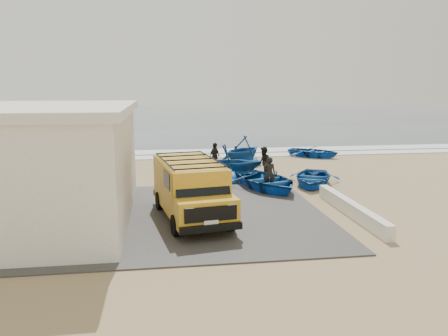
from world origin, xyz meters
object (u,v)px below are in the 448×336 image
parapet (351,209)px  boat_mid_left (229,162)px  building (15,165)px  boat_near_left (266,181)px  boat_far_left (243,150)px  boat_near_right (313,178)px  boat_far_right (313,152)px  fisherman_front (269,173)px  fisherman_middle (264,163)px  van (191,187)px  fisherman_back (215,157)px

parapet → boat_mid_left: boat_mid_left is taller
building → parapet: (12.50, -1.00, -1.89)m
boat_near_left → boat_far_left: boat_far_left is taller
boat_near_left → boat_near_right: boat_near_left is taller
boat_near_right → boat_far_left: (-2.38, 6.47, 0.53)m
building → boat_far_left: building is taller
boat_far_right → fisherman_front: (-5.47, -9.03, 0.42)m
boat_near_right → fisherman_front: (-2.37, -0.49, 0.41)m
building → boat_near_left: building is taller
boat_near_right → parapet: bearing=-68.9°
boat_near_right → fisherman_front: size_ratio=2.35×
boat_mid_left → parapet: bearing=-147.7°
boat_far_right → fisherman_middle: 8.52m
van → boat_far_left: 11.96m
boat_mid_left → fisherman_back: (-0.44, 2.58, -0.11)m
building → boat_far_right: 20.52m
building → van: size_ratio=1.69×
van → fisherman_front: (4.12, 4.25, -0.43)m
boat_near_right → van: bearing=-119.4°
fisherman_middle → building: bearing=-48.6°
boat_near_right → fisherman_back: (-4.43, 4.65, 0.44)m
boat_far_right → boat_near_right: bearing=-161.2°
building → boat_mid_left: building is taller
parapet → fisherman_back: 10.77m
boat_mid_left → fisherman_front: bearing=-142.0°
parapet → boat_mid_left: 8.26m
parapet → boat_mid_left: (-3.68, 7.36, 0.67)m
van → boat_far_right: van is taller
van → boat_near_right: van is taller
boat_mid_left → boat_far_right: size_ratio=1.00×
van → boat_near_left: 5.77m
parapet → boat_mid_left: bearing=116.6°
boat_mid_left → boat_far_right: 9.62m
building → fisherman_middle: size_ratio=5.34×
van → boat_mid_left: bearing=60.4°
fisherman_front → boat_near_right: bearing=-154.0°
boat_near_right → fisherman_front: 2.46m
building → van: (6.31, -0.45, -0.95)m
parapet → boat_near_right: 5.30m
parapet → boat_far_left: boat_far_left is taller
boat_far_left → boat_near_right: bearing=-25.5°
boat_near_right → fisherman_back: 6.43m
boat_near_right → fisherman_back: size_ratio=2.24×
parapet → van: 6.28m
parapet → fisherman_front: size_ratio=3.79×
parapet → fisherman_middle: 7.37m
van → building: bearing=166.5°
boat_near_left → fisherman_front: fisherman_front is taller
building → fisherman_middle: (10.69, 6.12, -1.28)m
van → boat_near_left: (3.95, 4.14, -0.77)m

